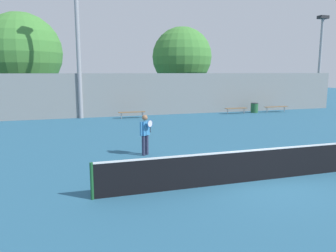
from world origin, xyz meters
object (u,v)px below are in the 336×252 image
object	(u,v)px
light_pole_near_left	(320,54)
tree_green_tall	(182,57)
tennis_net	(261,164)
tennis_player	(145,132)
trash_bin	(254,108)
bench_courtside_near	(276,107)
light_pole_far_right	(78,33)
tree_dark_dense	(22,53)
bench_courtside_far	(236,109)
bench_adjacent_court	(132,112)

from	to	relation	value
light_pole_near_left	tree_green_tall	bearing A→B (deg)	158.63
tennis_net	tennis_player	size ratio (longest dim) A/B	6.29
trash_bin	bench_courtside_near	bearing A→B (deg)	-5.39
trash_bin	light_pole_far_right	bearing A→B (deg)	176.09
tennis_player	tree_dark_dense	size ratio (longest dim) A/B	0.20
bench_courtside_near	light_pole_near_left	distance (m)	7.36
bench_courtside_far	light_pole_far_right	bearing A→B (deg)	174.63
bench_courtside_near	bench_courtside_far	bearing A→B (deg)	180.00
bench_courtside_far	trash_bin	world-z (taller)	trash_bin
tennis_player	light_pole_far_right	world-z (taller)	light_pole_far_right
light_pole_near_left	trash_bin	xyz separation A→B (m)	(-7.54, -1.23, -4.64)
light_pole_near_left	light_pole_far_right	size ratio (longest dim) A/B	0.76
trash_bin	tree_green_tall	xyz separation A→B (m)	(-4.41, 5.90, 4.40)
light_pole_near_left	tree_green_tall	world-z (taller)	light_pole_near_left
bench_courtside_near	light_pole_far_right	size ratio (longest dim) A/B	0.19
bench_courtside_near	light_pole_near_left	xyz separation A→B (m)	(5.54, 1.41, 4.62)
tree_green_tall	tree_dark_dense	distance (m)	14.26
light_pole_near_left	trash_bin	bearing A→B (deg)	-170.76
bench_courtside_near	tree_green_tall	distance (m)	9.86
tree_green_tall	tree_dark_dense	size ratio (longest dim) A/B	0.91
light_pole_near_left	trash_bin	world-z (taller)	light_pole_near_left
light_pole_near_left	tree_dark_dense	bearing A→B (deg)	167.47
bench_courtside_far	trash_bin	size ratio (longest dim) A/B	2.30
light_pole_near_left	tennis_net	bearing A→B (deg)	-135.57
light_pole_far_right	tree_green_tall	bearing A→B (deg)	26.81
bench_adjacent_court	light_pole_far_right	bearing A→B (deg)	162.23
bench_courtside_far	bench_adjacent_court	bearing A→B (deg)	-180.00
tree_green_tall	tree_dark_dense	xyz separation A→B (m)	(-14.21, 1.14, 0.20)
bench_adjacent_court	light_pole_far_right	distance (m)	6.87
bench_adjacent_court	light_pole_far_right	size ratio (longest dim) A/B	0.18
tree_green_tall	tree_dark_dense	bearing A→B (deg)	175.42
bench_courtside_near	tree_dark_dense	size ratio (longest dim) A/B	0.26
bench_courtside_near	light_pole_far_right	xyz separation A→B (m)	(-16.16, 1.16, 5.73)
light_pole_far_right	tree_green_tall	world-z (taller)	light_pole_far_right
light_pole_far_right	trash_bin	xyz separation A→B (m)	(14.17, -0.97, -5.74)
tennis_net	bench_adjacent_court	world-z (taller)	tennis_net
bench_courtside_far	tree_dark_dense	world-z (taller)	tree_dark_dense
light_pole_near_left	trash_bin	distance (m)	8.94
bench_courtside_near	light_pole_near_left	size ratio (longest dim) A/B	0.26
light_pole_near_left	light_pole_far_right	distance (m)	21.74
tennis_net	tree_green_tall	bearing A→B (deg)	76.67
bench_courtside_far	bench_adjacent_court	distance (m)	8.71
bench_courtside_near	tree_dark_dense	xyz separation A→B (m)	(-20.62, 7.23, 4.58)
tree_green_tall	bench_courtside_near	bearing A→B (deg)	-43.55
tennis_player	tree_green_tall	bearing A→B (deg)	30.80
light_pole_far_right	bench_courtside_near	bearing A→B (deg)	-4.10
light_pole_near_left	tree_dark_dense	size ratio (longest dim) A/B	1.01
tennis_net	bench_adjacent_court	xyz separation A→B (m)	(-1.09, 15.26, -0.09)
bench_courtside_near	light_pole_near_left	bearing A→B (deg)	14.31
bench_courtside_far	bench_adjacent_court	size ratio (longest dim) A/B	0.95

